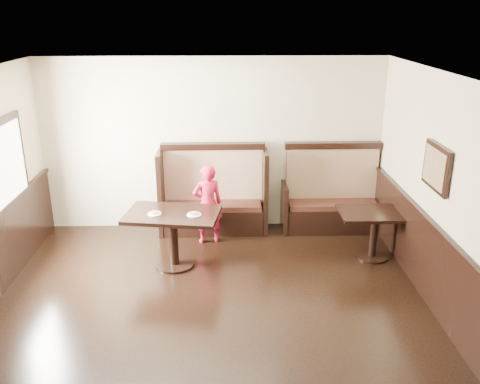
{
  "coord_description": "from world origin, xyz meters",
  "views": [
    {
      "loc": [
        0.2,
        -4.5,
        3.48
      ],
      "look_at": [
        0.41,
        2.35,
        1.0
      ],
      "focal_mm": 38.0,
      "sensor_mm": 36.0,
      "label": 1
    }
  ],
  "objects_px": {
    "child": "(208,204)",
    "table_neighbor": "(375,223)",
    "table_main": "(173,225)",
    "booth_main": "(214,200)",
    "booth_neighbor": "(331,201)"
  },
  "relations": [
    {
      "from": "booth_main",
      "to": "child",
      "type": "xyz_separation_m",
      "value": [
        -0.08,
        -0.48,
        0.11
      ]
    },
    {
      "from": "booth_main",
      "to": "booth_neighbor",
      "type": "distance_m",
      "value": 1.95
    },
    {
      "from": "table_main",
      "to": "table_neighbor",
      "type": "bearing_deg",
      "value": 12.3
    },
    {
      "from": "booth_main",
      "to": "table_neighbor",
      "type": "height_order",
      "value": "booth_main"
    },
    {
      "from": "booth_main",
      "to": "table_main",
      "type": "distance_m",
      "value": 1.37
    },
    {
      "from": "booth_main",
      "to": "table_neighbor",
      "type": "relative_size",
      "value": 1.68
    },
    {
      "from": "table_main",
      "to": "child",
      "type": "relative_size",
      "value": 1.09
    },
    {
      "from": "booth_main",
      "to": "child",
      "type": "height_order",
      "value": "booth_main"
    },
    {
      "from": "booth_main",
      "to": "child",
      "type": "bearing_deg",
      "value": -99.5
    },
    {
      "from": "child",
      "to": "table_neighbor",
      "type": "bearing_deg",
      "value": 150.71
    },
    {
      "from": "table_main",
      "to": "child",
      "type": "xyz_separation_m",
      "value": [
        0.46,
        0.78,
        0.01
      ]
    },
    {
      "from": "booth_neighbor",
      "to": "table_neighbor",
      "type": "bearing_deg",
      "value": -68.89
    },
    {
      "from": "table_main",
      "to": "table_neighbor",
      "type": "xyz_separation_m",
      "value": [
        2.91,
        0.18,
        -0.08
      ]
    },
    {
      "from": "table_neighbor",
      "to": "booth_main",
      "type": "bearing_deg",
      "value": 155.69
    },
    {
      "from": "booth_main",
      "to": "child",
      "type": "distance_m",
      "value": 0.49
    }
  ]
}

